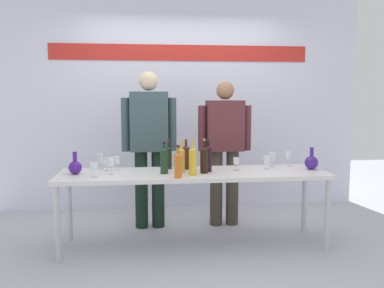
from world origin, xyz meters
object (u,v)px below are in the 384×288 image
at_px(display_table, 194,177).
at_px(wine_bottle_0, 164,160).
at_px(wine_glass_right_3, 272,157).
at_px(wine_glass_left_3, 94,167).
at_px(wine_glass_left_4, 117,160).
at_px(wine_glass_right_0, 289,156).
at_px(wine_bottle_3, 208,158).
at_px(wine_bottle_7, 182,159).
at_px(wine_bottle_2, 168,157).
at_px(wine_glass_left_0, 111,162).
at_px(presenter_right, 225,144).
at_px(wine_bottle_6, 186,156).
at_px(decanter_blue_left, 75,167).
at_px(decanter_blue_right, 311,162).
at_px(wine_bottle_5, 193,160).
at_px(wine_glass_left_2, 106,162).
at_px(wine_bottle_1, 178,164).
at_px(presenter_left, 149,140).
at_px(wine_bottle_4, 204,159).
at_px(wine_glass_right_1, 236,161).
at_px(wine_glass_left_1, 100,159).
at_px(wine_glass_right_2, 267,160).

distance_m(display_table, wine_bottle_0, 0.35).
bearing_deg(wine_glass_right_3, wine_glass_left_3, -167.95).
bearing_deg(wine_glass_right_3, wine_glass_left_4, -178.95).
xyz_separation_m(wine_bottle_0, wine_glass_left_3, (-0.64, -0.12, -0.04)).
relative_size(wine_glass_left_3, wine_glass_right_0, 0.85).
distance_m(wine_bottle_3, wine_bottle_7, 0.27).
bearing_deg(wine_bottle_2, wine_glass_left_0, -156.42).
xyz_separation_m(presenter_right, wine_bottle_7, (-0.54, -0.65, -0.07)).
height_order(wine_glass_left_0, wine_glass_right_3, wine_glass_left_0).
xyz_separation_m(display_table, wine_glass_left_0, (-0.79, -0.04, 0.17)).
height_order(wine_glass_left_3, wine_glass_left_4, wine_glass_left_4).
xyz_separation_m(presenter_right, wine_bottle_6, (-0.48, -0.46, -0.06)).
distance_m(wine_bottle_3, wine_glass_right_3, 0.73).
height_order(wine_bottle_3, wine_glass_right_3, wine_bottle_3).
xyz_separation_m(decanter_blue_left, presenter_right, (1.55, 0.61, 0.13)).
xyz_separation_m(decanter_blue_right, wine_bottle_5, (-1.22, -0.18, 0.07)).
bearing_deg(wine_bottle_3, wine_glass_left_3, -170.19).
bearing_deg(wine_glass_right_3, wine_glass_left_2, -177.58).
xyz_separation_m(wine_bottle_1, wine_glass_left_4, (-0.57, 0.46, -0.03)).
xyz_separation_m(decanter_blue_right, presenter_left, (-1.61, 0.61, 0.18)).
relative_size(decanter_blue_left, wine_bottle_4, 0.65).
xyz_separation_m(wine_bottle_2, wine_bottle_7, (0.11, -0.23, 0.01)).
bearing_deg(wine_glass_right_0, wine_glass_right_3, 179.90).
bearing_deg(wine_glass_left_3, wine_bottle_1, -8.02).
bearing_deg(wine_bottle_3, wine_glass_right_0, 12.34).
height_order(decanter_blue_right, wine_bottle_5, wine_bottle_5).
relative_size(decanter_blue_right, wine_bottle_1, 0.75).
relative_size(decanter_blue_right, wine_glass_left_0, 1.38).
relative_size(wine_bottle_0, wine_bottle_7, 0.97).
bearing_deg(wine_bottle_3, wine_bottle_5, -132.75).
distance_m(wine_bottle_3, wine_glass_left_0, 0.93).
relative_size(wine_bottle_7, wine_glass_left_2, 2.42).
distance_m(decanter_blue_left, wine_glass_right_1, 1.55).
xyz_separation_m(wine_bottle_1, wine_bottle_2, (-0.06, 0.48, 0.00)).
height_order(wine_glass_left_0, wine_glass_right_1, wine_glass_left_0).
bearing_deg(wine_bottle_2, wine_bottle_7, -63.95).
xyz_separation_m(wine_bottle_0, wine_glass_left_1, (-0.63, 0.30, -0.03)).
relative_size(wine_glass_left_2, wine_glass_left_4, 0.92).
height_order(wine_bottle_0, wine_glass_left_0, wine_bottle_0).
height_order(decanter_blue_right, wine_bottle_0, wine_bottle_0).
bearing_deg(wine_glass_right_1, presenter_right, 90.53).
distance_m(wine_bottle_1, wine_glass_left_1, 0.91).
bearing_deg(wine_bottle_6, display_table, -70.08).
bearing_deg(presenter_left, wine_glass_left_1, -143.69).
bearing_deg(wine_glass_right_2, wine_glass_right_0, 28.55).
height_order(presenter_right, wine_glass_left_3, presenter_right).
relative_size(wine_bottle_2, wine_glass_left_1, 1.95).
bearing_deg(wine_bottle_2, wine_glass_left_1, 175.37).
relative_size(decanter_blue_right, wine_bottle_3, 0.70).
xyz_separation_m(presenter_right, wine_bottle_0, (-0.71, -0.67, -0.06)).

